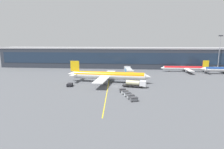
# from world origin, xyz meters

# --- Properties ---
(ground_plane) EXTENTS (700.00, 700.00, 0.00)m
(ground_plane) POSITION_xyz_m (0.00, 0.00, 0.00)
(ground_plane) COLOR #515459
(apron_lead_in_line) EXTENTS (6.22, 79.80, 0.01)m
(apron_lead_in_line) POSITION_xyz_m (-3.45, 2.00, 0.00)
(apron_lead_in_line) COLOR yellow
(apron_lead_in_line) RESTS_ON ground_plane
(terminal_building) EXTENTS (201.75, 21.32, 15.92)m
(terminal_building) POSITION_xyz_m (2.71, 65.47, 7.98)
(terminal_building) COLOR #2D333D
(terminal_building) RESTS_ON ground_plane
(main_airliner) EXTENTS (43.96, 35.07, 10.81)m
(main_airliner) POSITION_xyz_m (-4.30, 8.14, 3.61)
(main_airliner) COLOR white
(main_airliner) RESTS_ON ground_plane
(jet_bridge) EXTENTS (5.67, 18.15, 6.31)m
(jet_bridge) POSITION_xyz_m (6.14, 16.88, 4.61)
(jet_bridge) COLOR #B2B7BC
(jet_bridge) RESTS_ON ground_plane
(fuel_tanker) EXTENTS (11.08, 4.64, 3.25)m
(fuel_tanker) POSITION_xyz_m (9.72, -1.34, 1.75)
(fuel_tanker) COLOR #232326
(fuel_tanker) RESTS_ON ground_plane
(pushback_tug) EXTENTS (2.59, 3.97, 1.40)m
(pushback_tug) POSITION_xyz_m (-21.19, -2.11, 0.85)
(pushback_tug) COLOR black
(pushback_tug) RESTS_ON ground_plane
(baggage_cart_0) EXTENTS (3.02, 2.39, 1.48)m
(baggage_cart_0) POSITION_xyz_m (8.52, -22.02, 0.78)
(baggage_cart_0) COLOR #595B60
(baggage_cart_0) RESTS_ON ground_plane
(baggage_cart_1) EXTENTS (3.02, 2.39, 1.48)m
(baggage_cart_1) POSITION_xyz_m (7.37, -19.03, 0.78)
(baggage_cart_1) COLOR gray
(baggage_cart_1) RESTS_ON ground_plane
(baggage_cart_2) EXTENTS (3.02, 2.39, 1.48)m
(baggage_cart_2) POSITION_xyz_m (6.22, -16.04, 0.78)
(baggage_cart_2) COLOR #B2B7BC
(baggage_cart_2) RESTS_ON ground_plane
(baggage_cart_3) EXTENTS (3.02, 2.39, 1.48)m
(baggage_cart_3) POSITION_xyz_m (5.07, -13.06, 0.78)
(baggage_cart_3) COLOR #B2B7BC
(baggage_cart_3) RESTS_ON ground_plane
(baggage_cart_4) EXTENTS (3.02, 2.39, 1.48)m
(baggage_cart_4) POSITION_xyz_m (3.93, -10.07, 0.78)
(baggage_cart_4) COLOR #595B60
(baggage_cart_4) RESTS_ON ground_plane
(commuter_jet_far) EXTENTS (32.90, 26.25, 7.57)m
(commuter_jet_far) POSITION_xyz_m (44.52, 46.81, 2.58)
(commuter_jet_far) COLOR white
(commuter_jet_far) RESTS_ON ground_plane
(apron_light_mast_0) EXTENTS (2.80, 0.50, 25.03)m
(apron_light_mast_0) POSITION_xyz_m (69.23, 53.52, 14.53)
(apron_light_mast_0) COLOR gray
(apron_light_mast_0) RESTS_ON ground_plane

